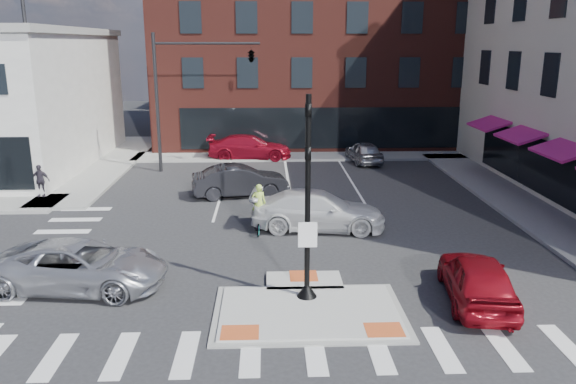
{
  "coord_description": "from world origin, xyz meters",
  "views": [
    {
      "loc": [
        -1.13,
        -14.95,
        7.45
      ],
      "look_at": [
        -0.37,
        5.44,
        2.0
      ],
      "focal_mm": 35.0,
      "sensor_mm": 36.0,
      "label": 1
    }
  ],
  "objects_px": {
    "bg_car_red": "(250,147)",
    "pedestrian_b": "(40,181)",
    "silver_suv": "(80,266)",
    "bg_car_dark": "(240,181)",
    "bg_car_silver": "(364,152)",
    "cyclist": "(259,216)",
    "white_pickup": "(318,210)",
    "red_sedan": "(477,278)"
  },
  "relations": [
    {
      "from": "bg_car_silver",
      "to": "pedestrian_b",
      "type": "height_order",
      "value": "pedestrian_b"
    },
    {
      "from": "bg_car_red",
      "to": "cyclist",
      "type": "bearing_deg",
      "value": -174.55
    },
    {
      "from": "silver_suv",
      "to": "bg_car_dark",
      "type": "bearing_deg",
      "value": -15.89
    },
    {
      "from": "white_pickup",
      "to": "silver_suv",
      "type": "bearing_deg",
      "value": 130.74
    },
    {
      "from": "bg_car_silver",
      "to": "pedestrian_b",
      "type": "bearing_deg",
      "value": 17.51
    },
    {
      "from": "red_sedan",
      "to": "pedestrian_b",
      "type": "bearing_deg",
      "value": -26.58
    },
    {
      "from": "red_sedan",
      "to": "bg_car_silver",
      "type": "relative_size",
      "value": 1.07
    },
    {
      "from": "silver_suv",
      "to": "white_pickup",
      "type": "xyz_separation_m",
      "value": [
        7.91,
        5.49,
        0.04
      ]
    },
    {
      "from": "white_pickup",
      "to": "pedestrian_b",
      "type": "bearing_deg",
      "value": 75.15
    },
    {
      "from": "cyclist",
      "to": "white_pickup",
      "type": "bearing_deg",
      "value": -168.33
    },
    {
      "from": "bg_car_red",
      "to": "pedestrian_b",
      "type": "bearing_deg",
      "value": 136.13
    },
    {
      "from": "bg_car_dark",
      "to": "pedestrian_b",
      "type": "height_order",
      "value": "pedestrian_b"
    },
    {
      "from": "white_pickup",
      "to": "bg_car_silver",
      "type": "xyz_separation_m",
      "value": [
        4.09,
        13.0,
        -0.1
      ]
    },
    {
      "from": "red_sedan",
      "to": "bg_car_red",
      "type": "distance_m",
      "value": 22.62
    },
    {
      "from": "silver_suv",
      "to": "bg_car_dark",
      "type": "distance_m",
      "value": 11.64
    },
    {
      "from": "silver_suv",
      "to": "red_sedan",
      "type": "distance_m",
      "value": 12.07
    },
    {
      "from": "silver_suv",
      "to": "bg_car_dark",
      "type": "height_order",
      "value": "bg_car_dark"
    },
    {
      "from": "bg_car_dark",
      "to": "white_pickup",
      "type": "bearing_deg",
      "value": -157.57
    },
    {
      "from": "red_sedan",
      "to": "bg_car_red",
      "type": "relative_size",
      "value": 0.8
    },
    {
      "from": "bg_car_red",
      "to": "white_pickup",
      "type": "bearing_deg",
      "value": -165.14
    },
    {
      "from": "red_sedan",
      "to": "bg_car_red",
      "type": "height_order",
      "value": "bg_car_red"
    },
    {
      "from": "silver_suv",
      "to": "bg_car_red",
      "type": "distance_m",
      "value": 20.53
    },
    {
      "from": "bg_car_red",
      "to": "cyclist",
      "type": "height_order",
      "value": "cyclist"
    },
    {
      "from": "silver_suv",
      "to": "bg_car_silver",
      "type": "bearing_deg",
      "value": -26.14
    },
    {
      "from": "red_sedan",
      "to": "bg_car_dark",
      "type": "xyz_separation_m",
      "value": [
        -7.49,
        12.16,
        0.04
      ]
    },
    {
      "from": "cyclist",
      "to": "pedestrian_b",
      "type": "bearing_deg",
      "value": -23.54
    },
    {
      "from": "cyclist",
      "to": "pedestrian_b",
      "type": "distance_m",
      "value": 11.99
    },
    {
      "from": "bg_car_silver",
      "to": "cyclist",
      "type": "relative_size",
      "value": 2.02
    },
    {
      "from": "silver_suv",
      "to": "cyclist",
      "type": "height_order",
      "value": "cyclist"
    },
    {
      "from": "silver_suv",
      "to": "bg_car_red",
      "type": "xyz_separation_m",
      "value": [
        4.7,
        19.99,
        0.04
      ]
    },
    {
      "from": "bg_car_silver",
      "to": "bg_car_red",
      "type": "distance_m",
      "value": 7.45
    },
    {
      "from": "bg_car_dark",
      "to": "bg_car_silver",
      "type": "xyz_separation_m",
      "value": [
        7.5,
        7.75,
        -0.09
      ]
    },
    {
      "from": "bg_car_red",
      "to": "pedestrian_b",
      "type": "distance_m",
      "value": 13.73
    },
    {
      "from": "silver_suv",
      "to": "bg_car_silver",
      "type": "relative_size",
      "value": 1.32
    },
    {
      "from": "bg_car_silver",
      "to": "white_pickup",
      "type": "bearing_deg",
      "value": 65.14
    },
    {
      "from": "red_sedan",
      "to": "white_pickup",
      "type": "bearing_deg",
      "value": -51.34
    },
    {
      "from": "silver_suv",
      "to": "pedestrian_b",
      "type": "distance_m",
      "value": 11.72
    },
    {
      "from": "red_sedan",
      "to": "cyclist",
      "type": "distance_m",
      "value": 9.22
    },
    {
      "from": "white_pickup",
      "to": "pedestrian_b",
      "type": "xyz_separation_m",
      "value": [
        -13.13,
        5.0,
        0.15
      ]
    },
    {
      "from": "white_pickup",
      "to": "bg_car_red",
      "type": "height_order",
      "value": "white_pickup"
    },
    {
      "from": "white_pickup",
      "to": "bg_car_red",
      "type": "relative_size",
      "value": 1.0
    },
    {
      "from": "silver_suv",
      "to": "red_sedan",
      "type": "xyz_separation_m",
      "value": [
        11.99,
        -1.42,
        -0.0
      ]
    }
  ]
}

